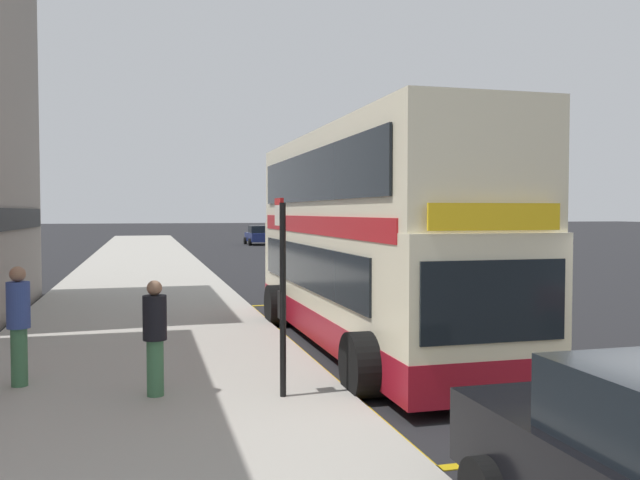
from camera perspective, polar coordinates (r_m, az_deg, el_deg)
The scene contains 9 objects.
ground_plane at distance 39.80m, azimuth -4.83°, elevation -1.60°, with size 260.00×260.00×0.00m, color black.
pavement_near at distance 39.19m, azimuth -14.96°, elevation -1.64°, with size 6.00×76.00×0.14m, color #A39E93.
double_decker_bus at distance 13.81m, azimuth 4.01°, elevation -0.58°, with size 3.14×10.41×4.40m.
bus_bay_markings at distance 13.98m, azimuth 3.94°, elevation -9.05°, with size 3.01×13.06×0.01m.
bus_stop_sign at distance 9.57m, azimuth -3.30°, elevation -3.51°, with size 0.09×0.51×2.84m.
parked_car_navy_distant at distance 56.73m, azimuth -5.29°, elevation 0.40°, with size 2.09×4.20×1.62m.
parked_car_teal_far at distance 45.12m, azimuth 0.58°, elevation -0.11°, with size 2.09×4.20×1.62m.
pedestrian_waiting_near_sign at distance 9.90m, azimuth -13.96°, elevation -7.77°, with size 0.34×0.34×1.66m.
pedestrian_further_back at distance 11.11m, azimuth -24.41°, elevation -6.30°, with size 0.34×0.34×1.82m.
Camera 1 is at (-6.92, -7.10, 2.78)m, focal length 37.36 mm.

